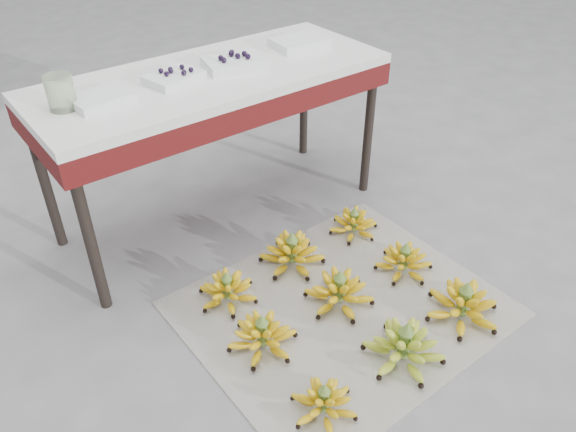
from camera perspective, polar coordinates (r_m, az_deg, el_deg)
ground at (r=2.50m, az=6.28°, el=-7.80°), size 60.00×60.00×0.00m
newspaper_mat at (r=2.43m, az=5.54°, el=-9.33°), size 1.25×1.05×0.01m
bunch_front_left at (r=2.05m, az=3.65°, el=-18.38°), size 0.24×0.24×0.14m
bunch_front_center at (r=2.23m, az=11.69°, el=-12.89°), size 0.32×0.32×0.19m
bunch_front_right at (r=2.44m, az=17.35°, el=-8.64°), size 0.34×0.34×0.19m
bunch_mid_left at (r=2.23m, az=-2.61°, el=-12.05°), size 0.35×0.35×0.17m
bunch_mid_center at (r=2.41m, az=5.21°, el=-7.67°), size 0.30×0.30×0.18m
bunch_mid_right at (r=2.61m, az=11.69°, el=-4.53°), size 0.31×0.31×0.16m
bunch_back_left at (r=2.43m, az=-6.15°, el=-7.49°), size 0.26×0.26×0.16m
bunch_back_center at (r=2.59m, az=0.41°, el=-3.82°), size 0.36×0.36×0.18m
bunch_back_right at (r=2.81m, az=6.69°, el=-0.79°), size 0.29×0.29×0.15m
vendor_table at (r=2.64m, az=-7.62°, el=12.51°), size 1.62×0.65×0.78m
tray_far_left at (r=2.38m, az=-18.43°, el=11.21°), size 0.25×0.19×0.04m
tray_left at (r=2.52m, az=-11.51°, el=13.66°), size 0.26×0.21×0.06m
tray_right at (r=2.64m, az=-5.47°, el=15.25°), size 0.30×0.24×0.07m
tray_far_right at (r=2.90m, az=1.14°, el=17.21°), size 0.28×0.21×0.04m
glass_jar at (r=2.37m, az=-22.10°, el=11.55°), size 0.14×0.14×0.14m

